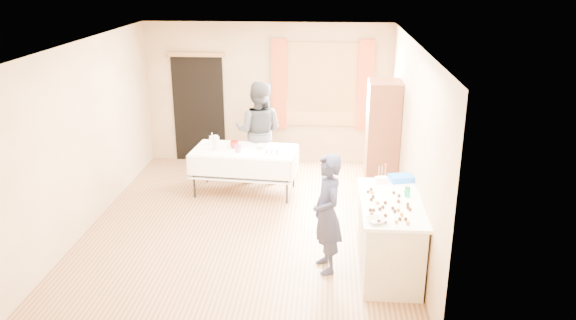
# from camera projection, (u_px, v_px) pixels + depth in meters

# --- Properties ---
(floor) EXTENTS (4.50, 5.50, 0.02)m
(floor) POSITION_uv_depth(u_px,v_px,m) (249.00, 224.00, 8.17)
(floor) COLOR #9E7047
(floor) RESTS_ON ground
(ceiling) EXTENTS (4.50, 5.50, 0.02)m
(ceiling) POSITION_uv_depth(u_px,v_px,m) (244.00, 42.00, 7.31)
(ceiling) COLOR white
(ceiling) RESTS_ON floor
(wall_back) EXTENTS (4.50, 0.02, 2.60)m
(wall_back) POSITION_uv_depth(u_px,v_px,m) (268.00, 94.00, 10.34)
(wall_back) COLOR tan
(wall_back) RESTS_ON floor
(wall_front) EXTENTS (4.50, 0.02, 2.60)m
(wall_front) POSITION_uv_depth(u_px,v_px,m) (204.00, 226.00, 5.14)
(wall_front) COLOR tan
(wall_front) RESTS_ON floor
(wall_left) EXTENTS (0.02, 5.50, 2.60)m
(wall_left) POSITION_uv_depth(u_px,v_px,m) (87.00, 134.00, 7.90)
(wall_left) COLOR tan
(wall_left) RESTS_ON floor
(wall_right) EXTENTS (0.02, 5.50, 2.60)m
(wall_right) POSITION_uv_depth(u_px,v_px,m) (412.00, 141.00, 7.59)
(wall_right) COLOR tan
(wall_right) RESTS_ON floor
(window_frame) EXTENTS (1.32, 0.06, 1.52)m
(window_frame) POSITION_uv_depth(u_px,v_px,m) (322.00, 85.00, 10.17)
(window_frame) COLOR olive
(window_frame) RESTS_ON wall_back
(window_pane) EXTENTS (1.20, 0.02, 1.40)m
(window_pane) POSITION_uv_depth(u_px,v_px,m) (322.00, 85.00, 10.15)
(window_pane) COLOR white
(window_pane) RESTS_ON wall_back
(curtain_left) EXTENTS (0.28, 0.06, 1.65)m
(curtain_left) POSITION_uv_depth(u_px,v_px,m) (279.00, 84.00, 10.17)
(curtain_left) COLOR #AF4825
(curtain_left) RESTS_ON wall_back
(curtain_right) EXTENTS (0.28, 0.06, 1.65)m
(curtain_right) POSITION_uv_depth(u_px,v_px,m) (366.00, 86.00, 10.06)
(curtain_right) COLOR #AF4825
(curtain_right) RESTS_ON wall_back
(doorway) EXTENTS (0.95, 0.04, 2.00)m
(doorway) POSITION_uv_depth(u_px,v_px,m) (199.00, 109.00, 10.50)
(doorway) COLOR black
(doorway) RESTS_ON floor
(door_lintel) EXTENTS (1.05, 0.06, 0.08)m
(door_lintel) POSITION_uv_depth(u_px,v_px,m) (195.00, 54.00, 10.13)
(door_lintel) COLOR olive
(door_lintel) RESTS_ON wall_back
(cabinet) EXTENTS (0.50, 0.60, 1.86)m
(cabinet) POSITION_uv_depth(u_px,v_px,m) (382.00, 139.00, 8.95)
(cabinet) COLOR brown
(cabinet) RESTS_ON floor
(counter) EXTENTS (0.72, 1.53, 0.91)m
(counter) POSITION_uv_depth(u_px,v_px,m) (389.00, 236.00, 6.80)
(counter) COLOR beige
(counter) RESTS_ON floor
(party_table) EXTENTS (1.73, 0.99, 0.75)m
(party_table) POSITION_uv_depth(u_px,v_px,m) (245.00, 167.00, 9.13)
(party_table) COLOR black
(party_table) RESTS_ON floor
(chair) EXTENTS (0.47, 0.47, 0.93)m
(chair) POSITION_uv_depth(u_px,v_px,m) (260.00, 158.00, 10.07)
(chair) COLOR black
(chair) RESTS_ON floor
(girl) EXTENTS (0.75, 0.67, 1.49)m
(girl) POSITION_uv_depth(u_px,v_px,m) (327.00, 214.00, 6.71)
(girl) COLOR #20223C
(girl) RESTS_ON floor
(woman) EXTENTS (1.01, 0.87, 1.73)m
(woman) POSITION_uv_depth(u_px,v_px,m) (259.00, 132.00, 9.57)
(woman) COLOR black
(woman) RESTS_ON floor
(soda_can) EXTENTS (0.07, 0.07, 0.12)m
(soda_can) POSITION_uv_depth(u_px,v_px,m) (407.00, 192.00, 6.76)
(soda_can) COLOR #0D8449
(soda_can) RESTS_ON counter
(mixing_bowl) EXTENTS (0.35, 0.35, 0.05)m
(mixing_bowl) POSITION_uv_depth(u_px,v_px,m) (376.00, 221.00, 6.09)
(mixing_bowl) COLOR white
(mixing_bowl) RESTS_ON counter
(foam_block) EXTENTS (0.17, 0.13, 0.08)m
(foam_block) POSITION_uv_depth(u_px,v_px,m) (382.00, 180.00, 7.19)
(foam_block) COLOR white
(foam_block) RESTS_ON counter
(blue_basket) EXTENTS (0.34, 0.27, 0.08)m
(blue_basket) POSITION_uv_depth(u_px,v_px,m) (401.00, 178.00, 7.25)
(blue_basket) COLOR blue
(blue_basket) RESTS_ON counter
(pitcher) EXTENTS (0.12, 0.12, 0.22)m
(pitcher) POSITION_uv_depth(u_px,v_px,m) (216.00, 143.00, 8.95)
(pitcher) COLOR silver
(pitcher) RESTS_ON party_table
(cup_red) EXTENTS (0.18, 0.18, 0.11)m
(cup_red) POSITION_uv_depth(u_px,v_px,m) (234.00, 144.00, 9.07)
(cup_red) COLOR #B61F12
(cup_red) RESTS_ON party_table
(cup_rainbow) EXTENTS (0.13, 0.13, 0.11)m
(cup_rainbow) POSITION_uv_depth(u_px,v_px,m) (238.00, 149.00, 8.86)
(cup_rainbow) COLOR red
(cup_rainbow) RESTS_ON party_table
(small_bowl) EXTENTS (0.30, 0.30, 0.06)m
(small_bowl) POSITION_uv_depth(u_px,v_px,m) (262.00, 146.00, 9.08)
(small_bowl) COLOR white
(small_bowl) RESTS_ON party_table
(pastry_tray) EXTENTS (0.30, 0.23, 0.02)m
(pastry_tray) POSITION_uv_depth(u_px,v_px,m) (272.00, 153.00, 8.83)
(pastry_tray) COLOR white
(pastry_tray) RESTS_ON party_table
(bottle) EXTENTS (0.09, 0.09, 0.19)m
(bottle) POSITION_uv_depth(u_px,v_px,m) (212.00, 138.00, 9.27)
(bottle) COLOR white
(bottle) RESTS_ON party_table
(cake_balls) EXTENTS (0.51, 0.99, 0.04)m
(cake_balls) POSITION_uv_depth(u_px,v_px,m) (389.00, 206.00, 6.46)
(cake_balls) COLOR #3F2314
(cake_balls) RESTS_ON counter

